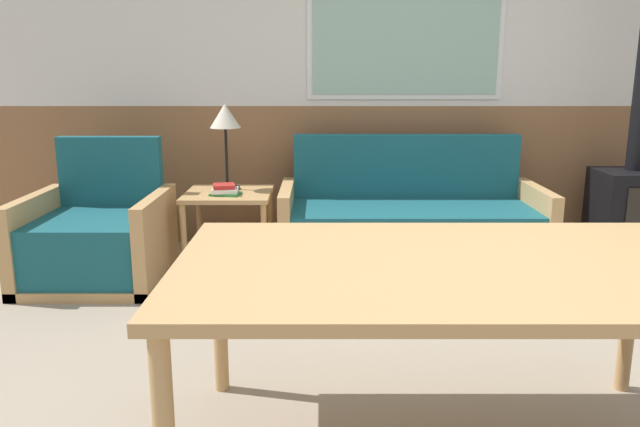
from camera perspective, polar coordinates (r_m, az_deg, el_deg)
The scene contains 9 objects.
ground_plane at distance 2.68m, azimuth 12.68°, elevation -17.48°, with size 16.00×16.00×0.00m, color gray.
wall_back at distance 4.91m, azimuth 6.79°, elevation 13.16°, with size 7.20×0.09×2.70m.
couch at distance 4.47m, azimuth 8.24°, elevation -1.20°, with size 1.83×0.79×0.89m.
armchair at distance 4.31m, azimuth -19.63°, elevation -2.32°, with size 0.86×0.84×0.91m.
side_table at distance 4.42m, azimuth -8.34°, elevation 1.02°, with size 0.59×0.59×0.52m.
table_lamp at distance 4.44m, azimuth -8.65°, elevation 8.28°, with size 0.22×0.22×0.60m.
book_stack at distance 4.30m, azimuth -8.70°, elevation 2.15°, with size 0.21×0.19×0.07m.
dining_table at distance 2.14m, azimuth 11.92°, elevation -5.79°, with size 1.85×1.07×0.73m.
wood_stove at distance 5.00m, azimuth 26.88°, elevation 2.59°, with size 0.53×0.46×2.38m.
Camera 1 is at (-0.56, -2.25, 1.34)m, focal length 35.00 mm.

